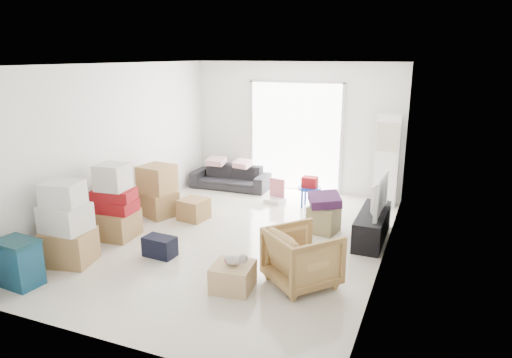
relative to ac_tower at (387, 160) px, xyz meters
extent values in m
cube|color=silver|center=(-1.95, -2.65, -0.99)|extent=(4.50, 6.00, 0.24)
cube|color=white|center=(-1.95, -2.65, 1.95)|extent=(4.50, 6.00, 0.24)
cube|color=white|center=(-1.95, 0.47, 0.48)|extent=(4.50, 0.24, 2.70)
cube|color=white|center=(-1.95, -5.77, 0.48)|extent=(4.50, 0.24, 2.70)
cube|color=white|center=(-4.32, -2.65, 0.48)|extent=(0.24, 6.00, 2.70)
cube|color=white|center=(0.42, -2.65, 0.48)|extent=(0.24, 6.00, 2.70)
cube|color=white|center=(-1.95, 0.33, 0.27)|extent=(2.00, 0.01, 2.30)
cube|color=silver|center=(-2.95, 0.32, 0.27)|extent=(0.06, 0.04, 2.30)
cube|color=silver|center=(-0.95, 0.32, 0.27)|extent=(0.06, 0.04, 2.30)
cube|color=silver|center=(-1.95, 0.32, 1.42)|extent=(2.10, 0.04, 0.06)
cube|color=white|center=(0.00, 0.00, 0.00)|extent=(0.45, 0.30, 1.75)
cube|color=black|center=(0.05, -1.91, -0.65)|extent=(0.41, 1.37, 0.46)
imported|color=black|center=(0.05, -1.91, -0.35)|extent=(0.62, 1.03, 0.13)
imported|color=#25252A|center=(-3.25, -0.15, -0.54)|extent=(1.71, 0.56, 0.66)
cube|color=#EAAAB6|center=(-3.58, -0.18, -0.15)|extent=(0.38, 0.30, 0.12)
cube|color=#EAAAB6|center=(-2.95, -0.18, -0.15)|extent=(0.44, 0.38, 0.13)
imported|color=tan|center=(-0.56, -3.73, -0.47)|extent=(1.08, 1.07, 0.81)
cube|color=navy|center=(-3.85, -5.11, -0.73)|extent=(0.54, 0.40, 0.28)
cube|color=navy|center=(-3.85, -5.11, -0.45)|extent=(0.54, 0.40, 0.28)
cube|color=#0C333D|center=(-3.85, -5.11, -0.29)|extent=(0.56, 0.41, 0.04)
cube|color=#946743|center=(-3.75, -4.37, -0.63)|extent=(0.74, 0.66, 0.48)
cube|color=white|center=(-3.75, -4.37, -0.20)|extent=(0.60, 0.49, 0.38)
cube|color=white|center=(-3.75, -4.37, 0.14)|extent=(0.56, 0.52, 0.32)
cube|color=#946743|center=(-3.75, -3.35, -0.66)|extent=(0.64, 0.64, 0.43)
cube|color=#AC1515|center=(-3.75, -3.35, -0.35)|extent=(0.67, 0.47, 0.19)
cube|color=#AC1515|center=(-3.75, -3.35, -0.17)|extent=(0.69, 0.52, 0.17)
cube|color=white|center=(-3.75, -3.35, 0.12)|extent=(0.49, 0.47, 0.41)
cube|color=#946743|center=(-3.72, -2.22, -0.65)|extent=(0.77, 0.71, 0.45)
cube|color=#946743|center=(-3.72, -2.22, -0.19)|extent=(0.59, 0.59, 0.48)
cube|color=#946743|center=(-3.01, -2.17, -0.69)|extent=(0.51, 0.51, 0.37)
cube|color=black|center=(-2.70, -3.70, -0.73)|extent=(0.47, 0.30, 0.29)
cube|color=#8B7E51|center=(-0.74, -1.88, -0.65)|extent=(0.51, 0.51, 0.44)
cube|color=#3D1A41|center=(-0.74, -1.88, -0.36)|extent=(0.64, 0.64, 0.14)
cylinder|color=#143AAF|center=(-1.31, -0.72, -0.51)|extent=(0.45, 0.45, 0.04)
cylinder|color=#143AAF|center=(-1.20, -0.60, -0.70)|extent=(0.04, 0.04, 0.35)
cylinder|color=#143AAF|center=(-1.42, -0.60, -0.70)|extent=(0.04, 0.04, 0.35)
cylinder|color=#143AAF|center=(-1.42, -0.83, -0.70)|extent=(0.04, 0.04, 0.35)
cylinder|color=#143AAF|center=(-1.20, -0.83, -0.70)|extent=(0.04, 0.04, 0.35)
cube|color=#AC1515|center=(-1.31, -0.72, -0.39)|extent=(0.28, 0.22, 0.20)
cube|color=silver|center=(-2.00, -0.76, -0.83)|extent=(0.40, 0.37, 0.09)
cube|color=#C75E6F|center=(-2.00, -0.63, -0.60)|extent=(0.33, 0.11, 0.38)
cube|color=tan|center=(-1.32, -4.18, -0.71)|extent=(0.54, 0.54, 0.33)
ellipsoid|color=#B2ADA8|center=(-1.32, -4.18, -0.49)|extent=(0.23, 0.16, 0.12)
cube|color=red|center=(-1.32, -4.18, -0.48)|extent=(0.16, 0.13, 0.03)
sphere|color=#B2ADA8|center=(-1.18, -4.15, -0.46)|extent=(0.12, 0.12, 0.12)
camera|label=1|loc=(0.90, -8.83, 1.96)|focal=32.00mm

